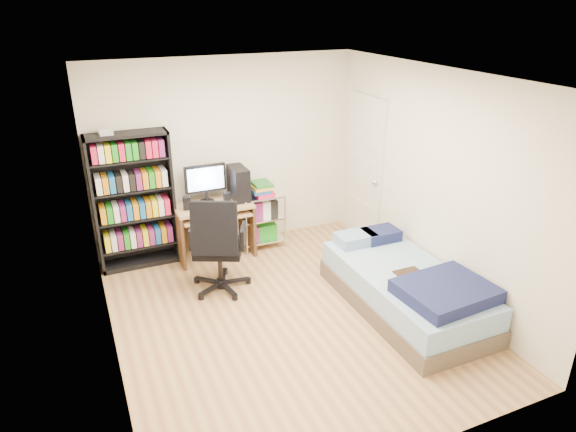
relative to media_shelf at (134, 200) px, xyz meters
name	(u,v)px	position (x,y,z in m)	size (l,w,h in m)	color
room	(288,208)	(1.25, -1.84, 0.38)	(3.58, 4.08, 2.58)	tan
media_shelf	(134,200)	(0.00, 0.00, 0.00)	(0.96, 0.32, 1.77)	black
computer_desk	(219,207)	(1.03, -0.11, -0.22)	(0.97, 0.56, 1.22)	tan
office_chair	(219,261)	(0.74, -1.03, -0.50)	(0.92, 0.92, 1.17)	black
wire_cart	(261,205)	(1.60, -0.13, -0.27)	(0.58, 0.42, 0.92)	silver
bed	(406,288)	(2.47, -2.22, -0.62)	(1.02, 2.03, 0.58)	brown
door	(366,171)	(2.97, -0.49, 0.13)	(0.12, 0.80, 2.00)	silver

